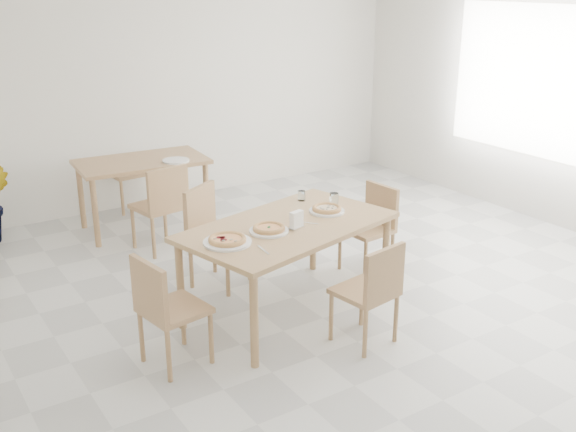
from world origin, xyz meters
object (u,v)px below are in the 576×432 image
plate_mushroom (327,211)px  pizza_mushroom (327,208)px  plate_margherita (269,231)px  second_table (142,169)px  pizza_pepperoni (227,239)px  plate_empty (176,161)px  chair_south (373,288)px  tumbler_b (302,196)px  plate_pepperoni (227,242)px  chair_east (373,222)px  napkin_holder (297,220)px  main_table (288,233)px  pizza_margherita (269,228)px  chair_north (212,228)px  chair_back_n (125,166)px  chair_west (164,305)px  tumbler_a (334,199)px  chair_back_s (162,202)px

plate_mushroom → pizza_mushroom: size_ratio=1.21×
plate_margherita → second_table: plate_margherita is taller
plate_mushroom → second_table: (-0.65, 2.39, -0.11)m
plate_margherita → pizza_mushroom: 0.65m
pizza_pepperoni → plate_empty: pizza_pepperoni is taller
chair_south → tumbler_b: tumbler_b is taller
plate_mushroom → plate_pepperoni: same height
plate_mushroom → plate_pepperoni: bearing=-171.0°
plate_margherita → pizza_pepperoni: pizza_pepperoni is taller
chair_east → pizza_mushroom: size_ratio=3.31×
plate_pepperoni → napkin_holder: size_ratio=2.55×
pizza_pepperoni → second_table: 2.58m
main_table → plate_pepperoni: bearing=175.6°
chair_south → pizza_margherita: 0.89m
main_table → second_table: same height
chair_south → chair_north: (-0.47, 1.60, 0.04)m
second_table → chair_back_n: 0.79m
tumbler_b → chair_west: bearing=-157.2°
chair_north → pizza_pepperoni: (-0.33, -0.92, 0.28)m
chair_west → tumbler_a: tumbler_a is taller
chair_south → chair_back_n: 4.02m
chair_south → napkin_holder: bearing=-80.6°
chair_north → pizza_margherita: bearing=-117.5°
main_table → plate_pepperoni: (-0.58, -0.09, 0.08)m
chair_south → second_table: size_ratio=0.58×
plate_pepperoni → second_table: size_ratio=0.26×
main_table → tumbler_b: 0.61m
chair_west → chair_east: (2.25, 0.51, -0.01)m
chair_back_n → plate_margherita: bearing=-96.3°
plate_mushroom → chair_back_n: bearing=100.2°
plate_margherita → pizza_margherita: (0.00, 0.00, 0.02)m
pizza_mushroom → pizza_pepperoni: size_ratio=0.70×
main_table → napkin_holder: size_ratio=13.33×
plate_margherita → pizza_mushroom: pizza_mushroom is taller
pizza_margherita → chair_back_s: bearing=93.7°
plate_margherita → chair_back_n: chair_back_n is taller
pizza_mushroom → napkin_holder: (-0.42, -0.18, 0.03)m
main_table → plate_empty: plate_empty is taller
plate_margherita → plate_empty: (0.26, 2.26, 0.00)m
main_table → second_table: 2.46m
pizza_pepperoni → plate_pepperoni: bearing=-172.9°
plate_mushroom → napkin_holder: napkin_holder is taller
chair_back_n → plate_empty: size_ratio=3.05×
plate_pepperoni → chair_back_n: bearing=82.6°
pizza_margherita → plate_mushroom: bearing=11.4°
chair_west → pizza_margherita: 1.00m
main_table → plate_margherita: plate_margherita is taller
chair_north → plate_mushroom: size_ratio=3.02×
main_table → napkin_holder: bearing=-102.6°
plate_pepperoni → tumbler_b: 1.13m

